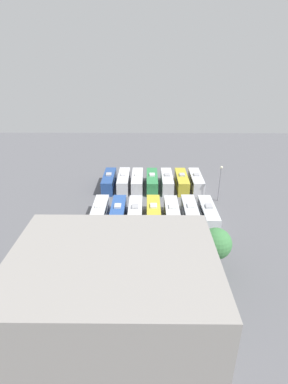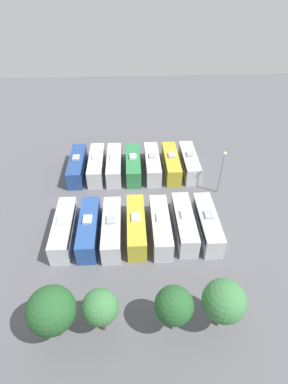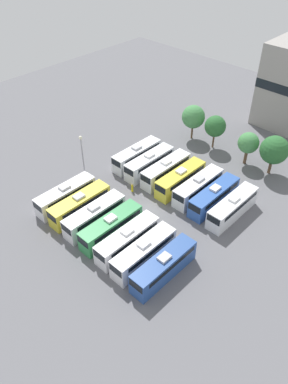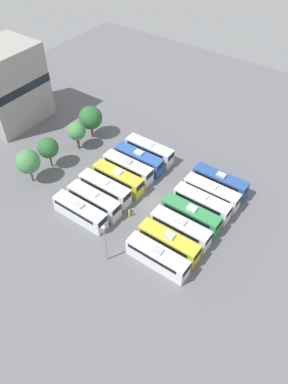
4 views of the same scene
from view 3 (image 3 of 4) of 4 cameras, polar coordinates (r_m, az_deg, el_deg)
ground_plane at (r=57.92m, az=0.59°, el=-2.68°), size 120.97×120.97×0.00m
bus_0 at (r=59.06m, az=-11.81°, el=-0.48°), size 2.53×10.07×3.53m
bus_1 at (r=56.96m, az=-9.72°, el=-1.89°), size 2.53×10.07×3.53m
bus_2 at (r=54.85m, az=-7.51°, el=-3.54°), size 2.53×10.07×3.53m
bus_3 at (r=52.90m, az=-5.01°, el=-5.27°), size 2.53×10.07×3.53m
bus_4 at (r=51.04m, az=-2.50°, el=-7.22°), size 2.53×10.07×3.53m
bus_5 at (r=49.45m, az=0.00°, el=-9.14°), size 2.53×10.07×3.53m
bus_6 at (r=48.04m, az=3.06°, el=-11.16°), size 2.53×10.07×3.53m
bus_7 at (r=66.81m, az=-1.08°, el=5.68°), size 2.53×10.07×3.53m
bus_8 at (r=64.81m, az=0.85°, el=4.50°), size 2.53×10.07×3.53m
bus_9 at (r=63.24m, az=3.36°, el=3.43°), size 2.53×10.07×3.53m
bus_10 at (r=61.39m, az=5.59°, el=2.03°), size 2.53×10.07×3.53m
bus_11 at (r=60.07m, az=8.27°, el=0.81°), size 2.53×10.07×3.53m
bus_12 at (r=58.63m, az=10.63°, el=-0.63°), size 2.53×10.07×3.53m
bus_13 at (r=57.33m, az=13.36°, el=-2.19°), size 2.53×10.07×3.53m
worker_person at (r=60.83m, az=-1.81°, el=0.63°), size 0.36×0.36×1.61m
light_pole at (r=62.50m, az=-9.45°, el=6.41°), size 0.60×0.60×7.87m
tree_0 at (r=73.39m, az=7.53°, el=11.28°), size 4.43×4.43×6.88m
tree_1 at (r=71.11m, az=10.80°, el=9.81°), size 3.95×3.95×6.50m
tree_2 at (r=67.94m, az=15.62°, el=7.19°), size 3.70×3.70×6.10m
tree_3 at (r=66.38m, az=19.24°, el=6.05°), size 4.83×4.83×7.12m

